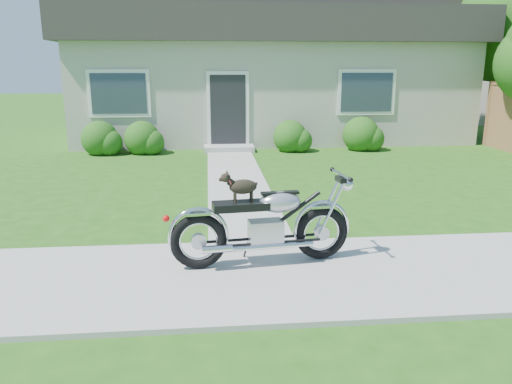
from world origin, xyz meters
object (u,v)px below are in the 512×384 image
at_px(house, 268,71).
at_px(potted_plant_left, 138,140).
at_px(motorcycle_with_dog, 265,223).
at_px(potted_plant_right, 301,139).

xyz_separation_m(house, potted_plant_left, (-4.00, -3.44, -1.80)).
relative_size(potted_plant_left, motorcycle_with_dog, 0.32).
relative_size(house, potted_plant_left, 17.49).
distance_m(house, potted_plant_left, 5.57).
bearing_deg(potted_plant_left, house, 40.76).
distance_m(potted_plant_right, motorcycle_with_dog, 8.48).
bearing_deg(potted_plant_right, motorcycle_with_dog, -103.35).
height_order(potted_plant_right, motorcycle_with_dog, motorcycle_with_dog).
bearing_deg(motorcycle_with_dog, house, 76.79).
xyz_separation_m(potted_plant_left, motorcycle_with_dog, (2.58, -8.25, 0.18)).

